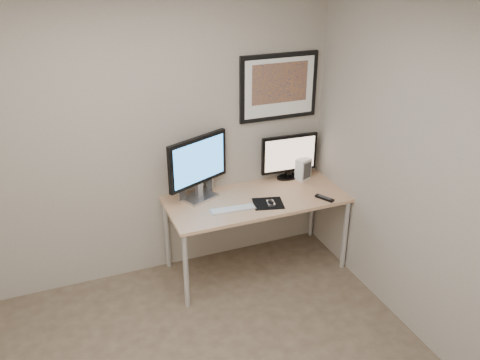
{
  "coord_description": "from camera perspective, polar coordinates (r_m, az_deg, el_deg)",
  "views": [
    {
      "loc": [
        -0.63,
        -2.33,
        2.8
      ],
      "look_at": [
        0.74,
        1.1,
        1.06
      ],
      "focal_mm": 38.0,
      "sensor_mm": 36.0,
      "label": 1
    }
  ],
  "objects": [
    {
      "name": "mouse",
      "position": [
        4.41,
        3.49,
        -2.52
      ],
      "size": [
        0.07,
        0.11,
        0.03
      ],
      "primitive_type": "ellipsoid",
      "rotation": [
        0.0,
        0.0,
        -0.21
      ],
      "color": "black",
      "rests_on": "mousepad"
    },
    {
      "name": "monitor_large",
      "position": [
        4.39,
        -4.73,
        1.65
      ],
      "size": [
        0.59,
        0.31,
        0.58
      ],
      "rotation": [
        0.0,
        0.0,
        0.43
      ],
      "color": "#AEAEB3",
      "rests_on": "desk"
    },
    {
      "name": "room",
      "position": [
        3.07,
        -8.39,
        2.86
      ],
      "size": [
        3.6,
        3.6,
        3.6
      ],
      "color": "white",
      "rests_on": "ground"
    },
    {
      "name": "framed_art",
      "position": [
        4.62,
        4.39,
        10.39
      ],
      "size": [
        0.75,
        0.04,
        0.6
      ],
      "color": "black",
      "rests_on": "room"
    },
    {
      "name": "speaker_right",
      "position": [
        4.63,
        -3.42,
        -0.16
      ],
      "size": [
        0.09,
        0.09,
        0.18
      ],
      "primitive_type": "cylinder",
      "rotation": [
        0.0,
        0.0,
        -0.43
      ],
      "color": "#AEAEB3",
      "rests_on": "desk"
    },
    {
      "name": "mousepad",
      "position": [
        4.43,
        3.18,
        -2.64
      ],
      "size": [
        0.31,
        0.29,
        0.0
      ],
      "primitive_type": "cube",
      "rotation": [
        0.0,
        0.0,
        -0.25
      ],
      "color": "black",
      "rests_on": "desk"
    },
    {
      "name": "desk",
      "position": [
        4.55,
        1.84,
        -2.76
      ],
      "size": [
        1.6,
        0.7,
        0.73
      ],
      "color": "#A1754E",
      "rests_on": "floor"
    },
    {
      "name": "monitor_tv",
      "position": [
        4.83,
        5.55,
        2.74
      ],
      "size": [
        0.56,
        0.14,
        0.44
      ],
      "rotation": [
        0.0,
        0.0,
        -0.05
      ],
      "color": "black",
      "rests_on": "desk"
    },
    {
      "name": "remote",
      "position": [
        4.56,
        9.47,
        -2.0
      ],
      "size": [
        0.12,
        0.18,
        0.02
      ],
      "primitive_type": "cube",
      "rotation": [
        0.0,
        0.0,
        0.47
      ],
      "color": "black",
      "rests_on": "desk"
    },
    {
      "name": "keyboard",
      "position": [
        4.32,
        -0.79,
        -3.27
      ],
      "size": [
        0.39,
        0.13,
        0.01
      ],
      "primitive_type": "cube",
      "rotation": [
        0.0,
        0.0,
        -0.07
      ],
      "color": "#BBBBBF",
      "rests_on": "desk"
    },
    {
      "name": "fan_unit",
      "position": [
        4.88,
        7.11,
        1.23
      ],
      "size": [
        0.16,
        0.14,
        0.2
      ],
      "primitive_type": "cube",
      "rotation": [
        0.0,
        0.0,
        0.39
      ],
      "color": "silver",
      "rests_on": "desk"
    },
    {
      "name": "speaker_left",
      "position": [
        4.47,
        -6.61,
        -1.22
      ],
      "size": [
        0.07,
        0.07,
        0.18
      ],
      "primitive_type": "cylinder",
      "rotation": [
        0.0,
        0.0,
        -0.03
      ],
      "color": "#AEAEB3",
      "rests_on": "desk"
    }
  ]
}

